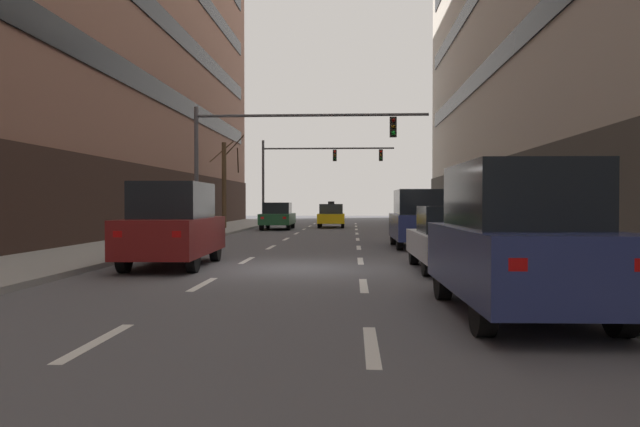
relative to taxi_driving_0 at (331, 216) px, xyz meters
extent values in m
plane|color=#515156|center=(0.03, -24.75, -0.77)|extent=(120.00, 120.00, 0.00)
cube|color=gray|center=(-6.70, -24.75, -0.70)|extent=(3.76, 80.00, 0.14)
cube|color=gray|center=(6.76, -24.75, -0.70)|extent=(3.76, 80.00, 0.14)
cube|color=silver|center=(-1.58, -32.75, -0.77)|extent=(0.16, 2.00, 0.01)
cube|color=silver|center=(-1.58, -27.75, -0.77)|extent=(0.16, 2.00, 0.01)
cube|color=silver|center=(-1.58, -22.75, -0.77)|extent=(0.16, 2.00, 0.01)
cube|color=silver|center=(-1.58, -17.75, -0.77)|extent=(0.16, 2.00, 0.01)
cube|color=silver|center=(-1.58, -12.75, -0.77)|extent=(0.16, 2.00, 0.01)
cube|color=silver|center=(-1.58, -7.75, -0.77)|extent=(0.16, 2.00, 0.01)
cube|color=silver|center=(-1.58, -2.75, -0.77)|extent=(0.16, 2.00, 0.01)
cube|color=silver|center=(-1.58, 2.25, -0.77)|extent=(0.16, 2.00, 0.01)
cube|color=silver|center=(-1.58, 7.25, -0.77)|extent=(0.16, 2.00, 0.01)
cube|color=silver|center=(1.65, -32.75, -0.77)|extent=(0.16, 2.00, 0.01)
cube|color=silver|center=(1.65, -27.75, -0.77)|extent=(0.16, 2.00, 0.01)
cube|color=silver|center=(1.65, -22.75, -0.77)|extent=(0.16, 2.00, 0.01)
cube|color=silver|center=(1.65, -17.75, -0.77)|extent=(0.16, 2.00, 0.01)
cube|color=silver|center=(1.65, -12.75, -0.77)|extent=(0.16, 2.00, 0.01)
cube|color=silver|center=(1.65, -7.75, -0.77)|extent=(0.16, 2.00, 0.01)
cube|color=silver|center=(1.65, -2.75, -0.77)|extent=(0.16, 2.00, 0.01)
cube|color=silver|center=(1.65, 2.25, -0.77)|extent=(0.16, 2.00, 0.01)
cube|color=silver|center=(1.65, 7.25, -0.77)|extent=(0.16, 2.00, 0.01)
cylinder|color=black|center=(-0.78, 1.31, -0.46)|extent=(0.22, 0.63, 0.62)
cylinder|color=black|center=(0.73, 1.34, -0.46)|extent=(0.22, 0.63, 0.62)
cylinder|color=black|center=(-0.73, -1.24, -0.46)|extent=(0.22, 0.63, 0.62)
cylinder|color=black|center=(0.78, -1.21, -0.46)|extent=(0.22, 0.63, 0.62)
cube|color=yellow|center=(0.00, 0.05, -0.16)|extent=(1.82, 4.20, 0.61)
cube|color=black|center=(0.00, -0.14, 0.47)|extent=(1.55, 1.83, 0.64)
cube|color=white|center=(-0.65, 2.08, -0.05)|extent=(0.19, 0.08, 0.13)
cube|color=red|center=(-0.57, -2.00, -0.05)|extent=(0.19, 0.08, 0.13)
cube|color=white|center=(0.57, 2.10, -0.05)|extent=(0.19, 0.08, 0.13)
cube|color=red|center=(0.65, -1.98, -0.05)|extent=(0.19, 0.08, 0.13)
cube|color=black|center=(0.00, -0.14, 0.88)|extent=(0.42, 0.20, 0.17)
cylinder|color=black|center=(-4.04, -23.13, -0.44)|extent=(0.25, 0.68, 0.67)
cylinder|color=black|center=(-2.41, -23.07, -0.44)|extent=(0.25, 0.68, 0.67)
cylinder|color=black|center=(-3.94, -25.87, -0.44)|extent=(0.25, 0.68, 0.67)
cylinder|color=black|center=(-2.31, -25.81, -0.44)|extent=(0.25, 0.68, 0.67)
cube|color=maroon|center=(-3.18, -24.47, 0.02)|extent=(2.03, 4.53, 0.91)
cube|color=black|center=(-3.18, -24.47, 0.94)|extent=(1.72, 2.70, 0.91)
cube|color=white|center=(-3.91, -22.30, 0.18)|extent=(0.21, 0.09, 0.14)
cube|color=red|center=(-3.75, -26.69, 0.18)|extent=(0.21, 0.09, 0.14)
cube|color=white|center=(-2.60, -22.25, 0.18)|extent=(0.21, 0.09, 0.14)
cube|color=red|center=(-2.44, -26.64, 0.18)|extent=(0.21, 0.09, 0.14)
cylinder|color=black|center=(-4.02, -1.57, -0.44)|extent=(0.23, 0.66, 0.66)
cylinder|color=black|center=(-2.41, -1.55, -0.44)|extent=(0.23, 0.66, 0.66)
cylinder|color=black|center=(-3.99, -4.28, -0.44)|extent=(0.23, 0.66, 0.66)
cylinder|color=black|center=(-2.39, -4.26, -0.44)|extent=(0.23, 0.66, 0.66)
cube|color=#1E512D|center=(-3.20, -2.92, -0.12)|extent=(1.89, 4.43, 0.64)
cube|color=black|center=(-3.20, -3.12, 0.54)|extent=(1.62, 1.92, 0.68)
cube|color=white|center=(-3.87, -0.75, -0.01)|extent=(0.20, 0.08, 0.14)
cube|color=red|center=(-3.83, -5.09, -0.01)|extent=(0.20, 0.08, 0.14)
cube|color=white|center=(-2.57, -0.74, -0.01)|extent=(0.20, 0.08, 0.14)
cube|color=red|center=(-2.54, -5.08, -0.01)|extent=(0.20, 0.08, 0.14)
cylinder|color=black|center=(2.97, -29.38, -0.43)|extent=(0.25, 0.69, 0.69)
cylinder|color=black|center=(4.63, -29.34, -0.43)|extent=(0.25, 0.69, 0.69)
cylinder|color=black|center=(3.03, -32.19, -0.43)|extent=(0.25, 0.69, 0.69)
cylinder|color=black|center=(4.70, -32.15, -0.43)|extent=(0.25, 0.69, 0.69)
cube|color=navy|center=(3.83, -30.77, 0.04)|extent=(2.03, 4.63, 0.94)
cube|color=black|center=(3.83, -30.77, 0.98)|extent=(1.73, 2.75, 0.94)
cube|color=white|center=(3.11, -28.53, 0.21)|extent=(0.21, 0.09, 0.15)
cube|color=red|center=(3.22, -33.04, 0.21)|extent=(0.21, 0.09, 0.15)
cube|color=white|center=(4.45, -28.50, 0.21)|extent=(0.21, 0.09, 0.15)
cylinder|color=black|center=(3.05, -23.63, -0.46)|extent=(0.22, 0.63, 0.63)
cylinder|color=black|center=(4.57, -23.60, -0.46)|extent=(0.22, 0.63, 0.63)
cylinder|color=black|center=(3.10, -26.19, -0.46)|extent=(0.22, 0.63, 0.63)
cylinder|color=black|center=(4.61, -26.16, -0.46)|extent=(0.22, 0.63, 0.63)
cube|color=#B7BABF|center=(3.83, -24.90, -0.15)|extent=(1.82, 4.20, 0.61)
cube|color=black|center=(3.84, -25.09, 0.47)|extent=(1.55, 1.83, 0.64)
cube|color=white|center=(3.19, -22.86, -0.05)|extent=(0.19, 0.08, 0.13)
cube|color=red|center=(3.26, -26.95, -0.05)|extent=(0.19, 0.08, 0.13)
cube|color=white|center=(4.41, -22.84, -0.05)|extent=(0.19, 0.08, 0.13)
cube|color=red|center=(4.48, -26.93, -0.05)|extent=(0.19, 0.08, 0.13)
cylinder|color=black|center=(3.02, -16.15, -0.44)|extent=(0.23, 0.66, 0.66)
cylinder|color=black|center=(4.61, -16.13, -0.44)|extent=(0.23, 0.66, 0.66)
cylinder|color=black|center=(3.05, -18.84, -0.44)|extent=(0.23, 0.66, 0.66)
cylinder|color=black|center=(4.65, -18.82, -0.44)|extent=(0.23, 0.66, 0.66)
cube|color=navy|center=(3.83, -17.48, 0.01)|extent=(1.88, 4.40, 0.90)
cube|color=black|center=(3.83, -17.48, 0.90)|extent=(1.62, 2.61, 0.90)
cube|color=white|center=(3.17, -15.34, 0.16)|extent=(0.20, 0.08, 0.14)
cube|color=red|center=(3.22, -19.64, 0.16)|extent=(0.20, 0.08, 0.14)
cube|color=white|center=(4.45, -15.32, 0.16)|extent=(0.20, 0.08, 0.14)
cube|color=red|center=(4.50, -19.63, 0.16)|extent=(0.20, 0.08, 0.14)
cylinder|color=#4C4C51|center=(-5.22, -14.49, 2.16)|extent=(0.18, 0.18, 5.58)
cylinder|color=#4C4C51|center=(-0.32, -14.49, 4.55)|extent=(9.80, 0.12, 0.12)
cube|color=black|center=(3.11, -14.49, 4.03)|extent=(0.28, 0.24, 0.84)
sphere|color=#4B0704|center=(3.11, -14.63, 4.29)|extent=(0.17, 0.17, 0.17)
sphere|color=#523505|center=(3.11, -14.63, 4.03)|extent=(0.17, 0.17, 0.17)
sphere|color=green|center=(3.11, -14.63, 3.77)|extent=(0.17, 0.17, 0.17)
cylinder|color=#4C4C51|center=(-5.22, 4.46, 2.43)|extent=(0.18, 0.18, 6.13)
cylinder|color=#4C4C51|center=(-0.39, 4.46, 4.88)|extent=(9.66, 0.12, 0.12)
cube|color=black|center=(0.09, 4.46, 4.36)|extent=(0.28, 0.24, 0.84)
sphere|color=red|center=(0.09, 4.32, 4.62)|extent=(0.17, 0.17, 0.17)
sphere|color=#523505|center=(0.09, 4.32, 4.36)|extent=(0.17, 0.17, 0.17)
sphere|color=#073E10|center=(0.09, 4.32, 4.10)|extent=(0.17, 0.17, 0.17)
cube|color=black|center=(3.48, 4.46, 4.36)|extent=(0.28, 0.24, 0.84)
sphere|color=red|center=(3.48, 4.32, 4.62)|extent=(0.17, 0.17, 0.17)
sphere|color=#523505|center=(3.48, 4.32, 4.36)|extent=(0.17, 0.17, 0.17)
sphere|color=#073E10|center=(3.48, 4.32, 4.10)|extent=(0.17, 0.17, 0.17)
cylinder|color=#4C3823|center=(-6.32, -3.96, 1.94)|extent=(0.27, 0.27, 5.13)
cylinder|color=#42301E|center=(-5.50, -3.82, 3.42)|extent=(0.34, 1.70, 1.39)
cylinder|color=#42301E|center=(-6.61, -3.29, 4.01)|extent=(1.41, 0.67, 1.36)
cylinder|color=#42301E|center=(-5.90, -3.23, 4.31)|extent=(1.53, 0.92, 1.35)
cylinder|color=brown|center=(5.60, -9.05, -0.25)|extent=(0.13, 0.13, 0.77)
cylinder|color=brown|center=(5.50, -9.19, -0.25)|extent=(0.13, 0.13, 0.77)
cube|color=maroon|center=(5.55, -9.12, 0.41)|extent=(0.36, 0.39, 0.55)
sphere|color=#D8AD84|center=(5.55, -9.12, 0.79)|extent=(0.20, 0.20, 0.20)
cylinder|color=maroon|center=(5.68, -8.95, 0.44)|extent=(0.09, 0.09, 0.49)
cylinder|color=maroon|center=(5.42, -9.30, 0.44)|extent=(0.09, 0.09, 0.49)
cylinder|color=#383D59|center=(6.59, -20.19, -0.22)|extent=(0.13, 0.13, 0.82)
cylinder|color=#383D59|center=(6.42, -20.17, -0.22)|extent=(0.13, 0.13, 0.82)
cube|color=gray|center=(6.50, -20.18, 0.47)|extent=(0.37, 0.25, 0.58)
sphere|color=#D8AD84|center=(6.50, -20.18, 0.87)|extent=(0.21, 0.21, 0.21)
cylinder|color=gray|center=(6.72, -20.22, 0.50)|extent=(0.09, 0.09, 0.52)
cylinder|color=gray|center=(6.29, -20.14, 0.50)|extent=(0.09, 0.09, 0.52)
camera|label=1|loc=(1.44, -39.63, 0.88)|focal=33.61mm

